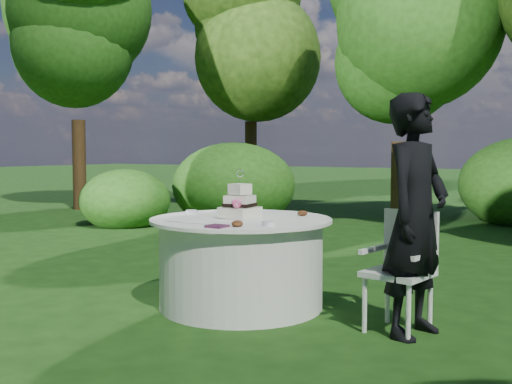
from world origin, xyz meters
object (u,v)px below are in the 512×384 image
guest (416,215)px  chair (403,261)px  cake (240,205)px  table (241,262)px  napkins (217,226)px

guest → chair: guest is taller
cake → chair: size_ratio=0.46×
cake → chair: 1.46m
guest → table: 1.59m
chair → table: bearing=-177.5°
table → cake: bearing=-115.4°
guest → cake: (-1.52, 0.01, 0.00)m
guest → cake: bearing=100.9°
guest → table: guest is taller
napkins → chair: 1.42m
cake → chair: (1.41, 0.07, -0.36)m
table → cake: cake is taller
table → cake: 0.50m
chair → napkins: bearing=-151.0°
guest → table: (-1.51, 0.02, -0.49)m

